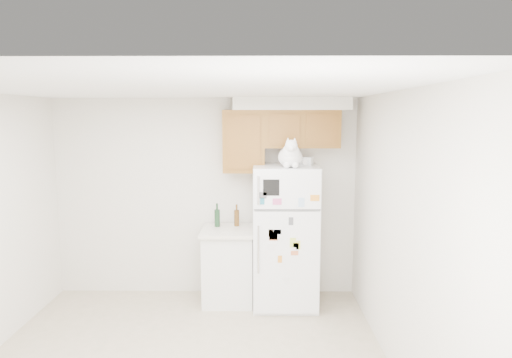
{
  "coord_description": "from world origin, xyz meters",
  "views": [
    {
      "loc": [
        0.7,
        -3.72,
        2.28
      ],
      "look_at": [
        0.65,
        1.55,
        1.55
      ],
      "focal_mm": 32.0,
      "sensor_mm": 36.0,
      "label": 1
    }
  ],
  "objects_px": {
    "refrigerator": "(285,236)",
    "bottle_green": "(217,215)",
    "cat": "(291,156)",
    "base_counter": "(228,265)",
    "storage_box_front": "(300,162)",
    "storage_box_back": "(305,161)",
    "bottle_amber": "(237,215)"
  },
  "relations": [
    {
      "from": "bottle_green",
      "to": "storage_box_front",
      "type": "bearing_deg",
      "value": -11.53
    },
    {
      "from": "base_counter",
      "to": "storage_box_back",
      "type": "distance_m",
      "value": 1.58
    },
    {
      "from": "refrigerator",
      "to": "storage_box_front",
      "type": "distance_m",
      "value": 0.91
    },
    {
      "from": "cat",
      "to": "bottle_green",
      "type": "distance_m",
      "value": 1.21
    },
    {
      "from": "cat",
      "to": "storage_box_back",
      "type": "relative_size",
      "value": 2.77
    },
    {
      "from": "refrigerator",
      "to": "bottle_amber",
      "type": "relative_size",
      "value": 6.24
    },
    {
      "from": "base_counter",
      "to": "cat",
      "type": "height_order",
      "value": "cat"
    },
    {
      "from": "bottle_green",
      "to": "bottle_amber",
      "type": "bearing_deg",
      "value": 8.54
    },
    {
      "from": "refrigerator",
      "to": "bottle_green",
      "type": "distance_m",
      "value": 0.88
    },
    {
      "from": "cat",
      "to": "storage_box_front",
      "type": "bearing_deg",
      "value": 46.06
    },
    {
      "from": "storage_box_front",
      "to": "bottle_green",
      "type": "relative_size",
      "value": 0.52
    },
    {
      "from": "bottle_amber",
      "to": "storage_box_front",
      "type": "bearing_deg",
      "value": -17.49
    },
    {
      "from": "base_counter",
      "to": "storage_box_front",
      "type": "xyz_separation_m",
      "value": [
        0.86,
        -0.09,
        1.28
      ]
    },
    {
      "from": "storage_box_back",
      "to": "bottle_green",
      "type": "xyz_separation_m",
      "value": [
        -1.06,
        0.13,
        -0.68
      ]
    },
    {
      "from": "cat",
      "to": "storage_box_back",
      "type": "distance_m",
      "value": 0.29
    },
    {
      "from": "refrigerator",
      "to": "bottle_green",
      "type": "bearing_deg",
      "value": 167.22
    },
    {
      "from": "refrigerator",
      "to": "base_counter",
      "type": "bearing_deg",
      "value": 173.9
    },
    {
      "from": "refrigerator",
      "to": "cat",
      "type": "height_order",
      "value": "cat"
    },
    {
      "from": "base_counter",
      "to": "bottle_amber",
      "type": "relative_size",
      "value": 3.38
    },
    {
      "from": "base_counter",
      "to": "storage_box_back",
      "type": "xyz_separation_m",
      "value": [
        0.92,
        -0.01,
        1.29
      ]
    },
    {
      "from": "storage_box_front",
      "to": "bottle_amber",
      "type": "bearing_deg",
      "value": 143.01
    },
    {
      "from": "base_counter",
      "to": "storage_box_back",
      "type": "bearing_deg",
      "value": -0.77
    },
    {
      "from": "cat",
      "to": "bottle_amber",
      "type": "relative_size",
      "value": 1.83
    },
    {
      "from": "storage_box_front",
      "to": "refrigerator",
      "type": "bearing_deg",
      "value": 155.2
    },
    {
      "from": "refrigerator",
      "to": "cat",
      "type": "xyz_separation_m",
      "value": [
        0.05,
        -0.15,
        0.98
      ]
    },
    {
      "from": "refrigerator",
      "to": "cat",
      "type": "relative_size",
      "value": 3.41
    },
    {
      "from": "base_counter",
      "to": "cat",
      "type": "bearing_deg",
      "value": -16.61
    },
    {
      "from": "refrigerator",
      "to": "base_counter",
      "type": "height_order",
      "value": "refrigerator"
    },
    {
      "from": "bottle_green",
      "to": "bottle_amber",
      "type": "height_order",
      "value": "bottle_green"
    },
    {
      "from": "storage_box_front",
      "to": "base_counter",
      "type": "bearing_deg",
      "value": 154.56
    },
    {
      "from": "bottle_amber",
      "to": "base_counter",
      "type": "bearing_deg",
      "value": -122.56
    },
    {
      "from": "base_counter",
      "to": "bottle_amber",
      "type": "distance_m",
      "value": 0.62
    }
  ]
}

